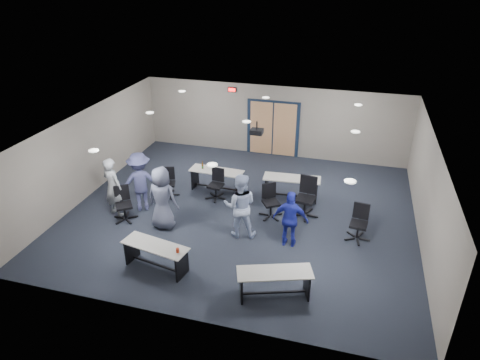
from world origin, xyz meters
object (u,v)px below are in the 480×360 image
(person_plaid, at_px, (162,198))
(person_lightblue, at_px, (240,206))
(person_back, at_px, (140,182))
(table_front_right, at_px, (274,279))
(person_navy, at_px, (290,219))
(chair_back_c, at_px, (271,202))
(chair_loose_right, at_px, (359,223))
(chair_back_b, at_px, (216,185))
(table_front_left, at_px, (156,252))
(chair_back_d, at_px, (305,198))
(person_gray, at_px, (113,187))
(table_back_left, at_px, (216,176))
(chair_back_a, at_px, (168,183))
(table_back_right, at_px, (292,184))
(chair_loose_left, at_px, (124,204))

(person_plaid, distance_m, person_lightblue, 2.18)
(person_plaid, bearing_deg, person_back, -29.34)
(person_lightblue, xyz_separation_m, person_back, (-3.22, 0.55, 0.00))
(table_front_right, distance_m, person_navy, 2.05)
(table_front_right, bearing_deg, person_back, 130.68)
(chair_back_c, bearing_deg, chair_loose_right, -43.68)
(chair_back_b, bearing_deg, person_back, -142.23)
(person_plaid, bearing_deg, chair_back_b, -108.89)
(table_front_left, distance_m, chair_back_d, 4.62)
(chair_back_b, height_order, person_gray, person_gray)
(table_back_left, relative_size, chair_back_a, 1.89)
(chair_back_b, bearing_deg, person_plaid, -108.57)
(table_back_right, distance_m, chair_back_a, 3.89)
(chair_back_a, distance_m, person_lightblue, 3.19)
(chair_back_c, bearing_deg, table_front_left, -157.68)
(chair_loose_right, relative_size, person_gray, 0.56)
(chair_back_c, relative_size, person_gray, 0.56)
(chair_loose_left, xyz_separation_m, person_back, (0.20, 0.71, 0.41))
(table_front_left, xyz_separation_m, person_lightblue, (1.56, 1.94, 0.45))
(chair_back_a, height_order, chair_back_b, chair_back_b)
(person_gray, bearing_deg, person_navy, -162.38)
(chair_loose_right, distance_m, person_lightblue, 3.19)
(table_front_left, relative_size, chair_back_b, 1.77)
(table_front_right, xyz_separation_m, person_back, (-4.60, 2.69, 0.46))
(table_front_right, distance_m, person_gray, 5.67)
(table_front_right, distance_m, person_plaid, 4.08)
(chair_back_c, height_order, chair_loose_left, chair_loose_left)
(chair_back_c, bearing_deg, table_back_right, 40.78)
(chair_loose_left, relative_size, person_lightblue, 0.56)
(chair_back_a, relative_size, chair_back_d, 0.77)
(chair_back_a, height_order, person_plaid, person_plaid)
(table_front_left, relative_size, chair_loose_right, 1.72)
(table_front_right, relative_size, chair_back_c, 1.73)
(chair_back_c, xyz_separation_m, person_back, (-3.83, -0.58, 0.41))
(person_lightblue, bearing_deg, chair_back_d, -147.77)
(chair_back_d, xyz_separation_m, person_navy, (-0.18, -1.57, 0.19))
(chair_back_b, relative_size, person_lightblue, 0.54)
(chair_back_a, distance_m, chair_loose_right, 5.94)
(chair_loose_right, distance_m, person_plaid, 5.35)
(table_front_left, distance_m, chair_loose_left, 2.57)
(person_gray, bearing_deg, table_front_left, 158.10)
(person_navy, distance_m, person_back, 4.64)
(chair_back_b, distance_m, chair_loose_right, 4.52)
(chair_loose_left, height_order, person_navy, person_navy)
(chair_back_c, distance_m, person_lightblue, 1.35)
(chair_loose_right, height_order, person_lightblue, person_lightblue)
(chair_back_b, bearing_deg, chair_back_d, 0.41)
(chair_back_a, distance_m, person_plaid, 1.85)
(table_front_left, relative_size, chair_back_a, 1.86)
(chair_loose_right, distance_m, person_gray, 6.97)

